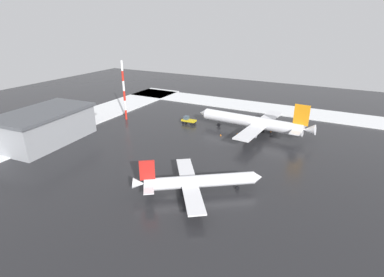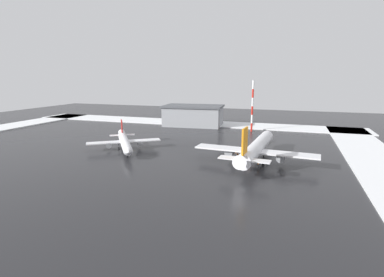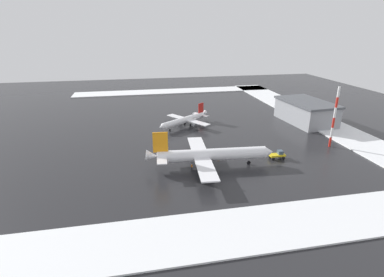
{
  "view_description": "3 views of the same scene",
  "coord_description": "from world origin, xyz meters",
  "px_view_note": "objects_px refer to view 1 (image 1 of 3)",
  "views": [
    {
      "loc": [
        43.73,
        27.73,
        31.36
      ],
      "look_at": [
        -15.2,
        -3.27,
        4.96
      ],
      "focal_mm": 28.0,
      "sensor_mm": 36.0,
      "label": 1
    },
    {
      "loc": [
        -46.5,
        78.1,
        20.67
      ],
      "look_at": [
        -19.23,
        -2.29,
        3.2
      ],
      "focal_mm": 28.0,
      "sensor_mm": 36.0,
      "label": 2
    },
    {
      "loc": [
        -111.41,
        24.22,
        36.18
      ],
      "look_at": [
        -23.03,
        6.62,
        2.79
      ],
      "focal_mm": 28.0,
      "sensor_mm": 36.0,
      "label": 3
    }
  ],
  "objects_px": {
    "airplane_distant_tail": "(254,122)",
    "airplane_parked_starboard": "(197,181)",
    "traffic_cone_near_nose": "(221,135)",
    "antenna_mast": "(124,91)",
    "traffic_cone_mid_line": "(237,134)",
    "ground_crew_mid_apron": "(271,132)",
    "pushback_tug": "(188,120)",
    "cargo_hangar": "(45,126)",
    "ground_crew_beside_wing": "(246,135)"
  },
  "relations": [
    {
      "from": "ground_crew_beside_wing",
      "to": "antenna_mast",
      "type": "height_order",
      "value": "antenna_mast"
    },
    {
      "from": "pushback_tug",
      "to": "cargo_hangar",
      "type": "height_order",
      "value": "cargo_hangar"
    },
    {
      "from": "airplane_distant_tail",
      "to": "ground_crew_beside_wing",
      "type": "height_order",
      "value": "airplane_distant_tail"
    },
    {
      "from": "ground_crew_mid_apron",
      "to": "cargo_hangar",
      "type": "xyz_separation_m",
      "value": [
        33.82,
        -53.63,
        3.47
      ]
    },
    {
      "from": "ground_crew_mid_apron",
      "to": "traffic_cone_near_nose",
      "type": "height_order",
      "value": "ground_crew_mid_apron"
    },
    {
      "from": "cargo_hangar",
      "to": "traffic_cone_mid_line",
      "type": "bearing_deg",
      "value": 118.46
    },
    {
      "from": "ground_crew_beside_wing",
      "to": "traffic_cone_mid_line",
      "type": "relative_size",
      "value": 3.11
    },
    {
      "from": "ground_crew_mid_apron",
      "to": "cargo_hangar",
      "type": "distance_m",
      "value": 63.5
    },
    {
      "from": "airplane_parked_starboard",
      "to": "traffic_cone_mid_line",
      "type": "relative_size",
      "value": 39.83
    },
    {
      "from": "ground_crew_mid_apron",
      "to": "antenna_mast",
      "type": "bearing_deg",
      "value": -81.54
    },
    {
      "from": "pushback_tug",
      "to": "traffic_cone_near_nose",
      "type": "distance_m",
      "value": 14.55
    },
    {
      "from": "airplane_distant_tail",
      "to": "traffic_cone_near_nose",
      "type": "xyz_separation_m",
      "value": [
        6.42,
        -7.64,
        -3.23
      ]
    },
    {
      "from": "ground_crew_beside_wing",
      "to": "traffic_cone_near_nose",
      "type": "bearing_deg",
      "value": -138.16
    },
    {
      "from": "ground_crew_mid_apron",
      "to": "ground_crew_beside_wing",
      "type": "distance_m",
      "value": 8.2
    },
    {
      "from": "pushback_tug",
      "to": "traffic_cone_mid_line",
      "type": "height_order",
      "value": "pushback_tug"
    },
    {
      "from": "ground_crew_mid_apron",
      "to": "cargo_hangar",
      "type": "height_order",
      "value": "cargo_hangar"
    },
    {
      "from": "traffic_cone_near_nose",
      "to": "airplane_parked_starboard",
      "type": "bearing_deg",
      "value": 14.28
    },
    {
      "from": "cargo_hangar",
      "to": "airplane_parked_starboard",
      "type": "bearing_deg",
      "value": 79.9
    },
    {
      "from": "pushback_tug",
      "to": "antenna_mast",
      "type": "bearing_deg",
      "value": 15.02
    },
    {
      "from": "airplane_distant_tail",
      "to": "ground_crew_mid_apron",
      "type": "xyz_separation_m",
      "value": [
        -1.09,
        5.03,
        -2.53
      ]
    },
    {
      "from": "traffic_cone_near_nose",
      "to": "antenna_mast",
      "type": "bearing_deg",
      "value": -89.32
    },
    {
      "from": "pushback_tug",
      "to": "traffic_cone_mid_line",
      "type": "bearing_deg",
      "value": 173.71
    },
    {
      "from": "airplane_parked_starboard",
      "to": "pushback_tug",
      "type": "xyz_separation_m",
      "value": [
        -35.92,
        -21.39,
        -1.21
      ]
    },
    {
      "from": "pushback_tug",
      "to": "cargo_hangar",
      "type": "bearing_deg",
      "value": 49.04
    },
    {
      "from": "airplane_distant_tail",
      "to": "airplane_parked_starboard",
      "type": "xyz_separation_m",
      "value": [
        37.17,
        0.19,
        -1.01
      ]
    },
    {
      "from": "pushback_tug",
      "to": "antenna_mast",
      "type": "distance_m",
      "value": 23.24
    },
    {
      "from": "pushback_tug",
      "to": "cargo_hangar",
      "type": "relative_size",
      "value": 0.18
    },
    {
      "from": "airplane_parked_starboard",
      "to": "cargo_hangar",
      "type": "bearing_deg",
      "value": 139.26
    },
    {
      "from": "airplane_parked_starboard",
      "to": "ground_crew_mid_apron",
      "type": "relative_size",
      "value": 12.81
    },
    {
      "from": "ground_crew_beside_wing",
      "to": "traffic_cone_near_nose",
      "type": "relative_size",
      "value": 3.11
    },
    {
      "from": "traffic_cone_near_nose",
      "to": "traffic_cone_mid_line",
      "type": "xyz_separation_m",
      "value": [
        -3.22,
        3.92,
        0.0
      ]
    },
    {
      "from": "airplane_parked_starboard",
      "to": "antenna_mast",
      "type": "bearing_deg",
      "value": 108.81
    },
    {
      "from": "pushback_tug",
      "to": "ground_crew_beside_wing",
      "type": "height_order",
      "value": "pushback_tug"
    },
    {
      "from": "ground_crew_mid_apron",
      "to": "cargo_hangar",
      "type": "relative_size",
      "value": 0.07
    },
    {
      "from": "pushback_tug",
      "to": "antenna_mast",
      "type": "xyz_separation_m",
      "value": [
        5.58,
        -20.91,
        8.47
      ]
    },
    {
      "from": "traffic_cone_near_nose",
      "to": "traffic_cone_mid_line",
      "type": "bearing_deg",
      "value": 129.41
    },
    {
      "from": "antenna_mast",
      "to": "traffic_cone_near_nose",
      "type": "distance_m",
      "value": 35.75
    },
    {
      "from": "airplane_distant_tail",
      "to": "pushback_tug",
      "type": "distance_m",
      "value": 21.35
    },
    {
      "from": "ground_crew_mid_apron",
      "to": "traffic_cone_mid_line",
      "type": "bearing_deg",
      "value": -64.96
    },
    {
      "from": "airplane_distant_tail",
      "to": "traffic_cone_mid_line",
      "type": "relative_size",
      "value": 64.96
    },
    {
      "from": "antenna_mast",
      "to": "cargo_hangar",
      "type": "height_order",
      "value": "antenna_mast"
    },
    {
      "from": "airplane_parked_starboard",
      "to": "traffic_cone_mid_line",
      "type": "bearing_deg",
      "value": 61.03
    },
    {
      "from": "airplane_parked_starboard",
      "to": "ground_crew_mid_apron",
      "type": "height_order",
      "value": "airplane_parked_starboard"
    },
    {
      "from": "airplane_distant_tail",
      "to": "traffic_cone_mid_line",
      "type": "distance_m",
      "value": 5.87
    },
    {
      "from": "airplane_distant_tail",
      "to": "pushback_tug",
      "type": "bearing_deg",
      "value": 7.7
    },
    {
      "from": "ground_crew_mid_apron",
      "to": "traffic_cone_mid_line",
      "type": "height_order",
      "value": "ground_crew_mid_apron"
    },
    {
      "from": "airplane_distant_tail",
      "to": "traffic_cone_near_nose",
      "type": "height_order",
      "value": "airplane_distant_tail"
    },
    {
      "from": "airplane_distant_tail",
      "to": "traffic_cone_near_nose",
      "type": "relative_size",
      "value": 64.96
    },
    {
      "from": "airplane_parked_starboard",
      "to": "ground_crew_beside_wing",
      "type": "bearing_deg",
      "value": 56.07
    },
    {
      "from": "traffic_cone_near_nose",
      "to": "airplane_distant_tail",
      "type": "bearing_deg",
      "value": 130.04
    }
  ]
}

